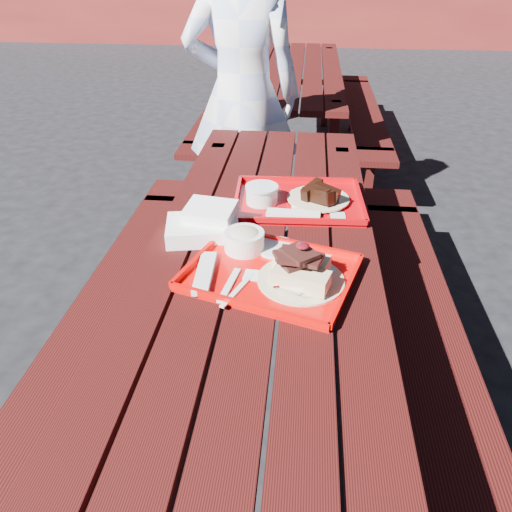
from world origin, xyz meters
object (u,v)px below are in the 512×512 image
object	(u,v)px
near_tray	(273,263)
person	(242,96)
far_tray	(296,199)
picnic_table_far	(293,92)
picnic_table_near	(260,297)

from	to	relation	value
near_tray	person	size ratio (longest dim) A/B	0.32
far_tray	person	xyz separation A→B (m)	(-0.34, 1.05, 0.11)
picnic_table_far	near_tray	size ratio (longest dim) A/B	4.33
picnic_table_far	far_tray	distance (m)	2.47
picnic_table_far	far_tray	size ratio (longest dim) A/B	4.86
picnic_table_far	person	size ratio (longest dim) A/B	1.36
picnic_table_near	person	xyz separation A→B (m)	(-0.23, 1.39, 0.32)
picnic_table_near	near_tray	size ratio (longest dim) A/B	4.33
far_tray	picnic_table_far	bearing A→B (deg)	92.37
picnic_table_far	person	xyz separation A→B (m)	(-0.23, -1.41, 0.32)
picnic_table_near	near_tray	world-z (taller)	near_tray
near_tray	person	xyz separation A→B (m)	(-0.28, 1.52, 0.09)
near_tray	person	distance (m)	1.55
picnic_table_far	far_tray	xyz separation A→B (m)	(0.10, -2.46, 0.21)
picnic_table_far	picnic_table_near	bearing A→B (deg)	-90.00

